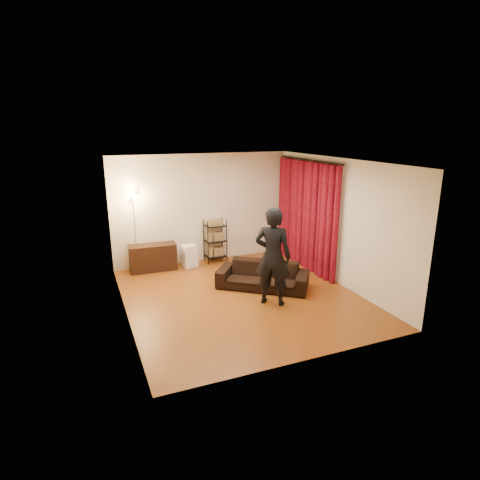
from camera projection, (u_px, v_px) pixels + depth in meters
name	position (u px, v px, depth m)	size (l,w,h in m)	color
floor	(241.00, 296.00, 8.14)	(5.00, 5.00, 0.00)	brown
ceiling	(241.00, 161.00, 7.40)	(5.00, 5.00, 0.00)	white
wall_back	(203.00, 209.00, 9.99)	(5.00, 5.00, 0.00)	beige
wall_front	(310.00, 274.00, 5.54)	(5.00, 5.00, 0.00)	beige
wall_left	(121.00, 245.00, 6.94)	(5.00, 5.00, 0.00)	beige
wall_right	(338.00, 222.00, 8.59)	(5.00, 5.00, 0.00)	beige
curtain_rod	(309.00, 160.00, 9.22)	(0.04, 0.04, 2.65)	black
curtain	(305.00, 215.00, 9.57)	(0.22, 2.65, 2.55)	maroon
sofa	(263.00, 276.00, 8.49)	(1.90, 0.74, 0.56)	black
person	(273.00, 256.00, 7.57)	(0.70, 0.46, 1.91)	black
media_cabinet	(153.00, 257.00, 9.53)	(1.09, 0.41, 0.64)	black
storage_boxes	(190.00, 256.00, 9.78)	(0.33, 0.27, 0.55)	silver
wire_shelf	(215.00, 241.00, 10.10)	(0.49, 0.35, 1.09)	black
floor_lamp	(135.00, 232.00, 9.21)	(0.35, 0.35, 1.96)	silver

